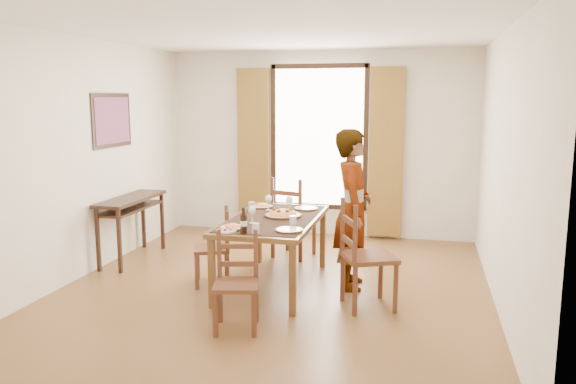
% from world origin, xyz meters
% --- Properties ---
extents(ground, '(5.00, 5.00, 0.00)m').
position_xyz_m(ground, '(0.00, 0.00, 0.00)').
color(ground, '#582C1B').
rests_on(ground, ground).
extents(room_shell, '(4.60, 5.10, 2.74)m').
position_xyz_m(room_shell, '(-0.00, 0.13, 1.54)').
color(room_shell, white).
rests_on(room_shell, ground).
extents(console_table, '(0.38, 1.20, 0.80)m').
position_xyz_m(console_table, '(-2.03, 0.60, 0.68)').
color(console_table, black).
rests_on(console_table, ground).
extents(dining_table, '(0.92, 1.70, 0.76)m').
position_xyz_m(dining_table, '(-0.04, 0.06, 0.69)').
color(dining_table, brown).
rests_on(dining_table, ground).
extents(chair_west, '(0.49, 0.49, 0.85)m').
position_xyz_m(chair_west, '(-0.68, -0.05, 0.39)').
color(chair_west, '#56321C').
rests_on(chair_west, ground).
extents(chair_north, '(0.56, 0.56, 1.04)m').
position_xyz_m(chair_north, '(-0.10, 1.20, 0.48)').
color(chair_north, '#56321C').
rests_on(chair_north, ground).
extents(chair_south, '(0.46, 0.46, 0.87)m').
position_xyz_m(chair_south, '(-0.05, -1.13, 0.40)').
color(chair_south, '#56321C').
rests_on(chair_south, ground).
extents(chair_east, '(0.62, 0.62, 1.06)m').
position_xyz_m(chair_east, '(0.99, -0.35, 0.49)').
color(chair_east, '#56321C').
rests_on(chair_east, ground).
extents(man, '(0.73, 0.57, 1.71)m').
position_xyz_m(man, '(0.79, 0.23, 0.85)').
color(man, '#919298').
rests_on(man, ground).
extents(plate_sw, '(0.27, 0.27, 0.05)m').
position_xyz_m(plate_sw, '(-0.30, -0.53, 0.78)').
color(plate_sw, silver).
rests_on(plate_sw, dining_table).
extents(plate_se, '(0.27, 0.27, 0.05)m').
position_xyz_m(plate_se, '(0.27, -0.49, 0.78)').
color(plate_se, silver).
rests_on(plate_se, dining_table).
extents(plate_nw, '(0.27, 0.27, 0.05)m').
position_xyz_m(plate_nw, '(-0.32, 0.57, 0.78)').
color(plate_nw, silver).
rests_on(plate_nw, dining_table).
extents(plate_ne, '(0.27, 0.27, 0.05)m').
position_xyz_m(plate_ne, '(0.21, 0.59, 0.78)').
color(plate_ne, silver).
rests_on(plate_ne, dining_table).
extents(pasta_platter, '(0.40, 0.40, 0.10)m').
position_xyz_m(pasta_platter, '(0.05, 0.13, 0.81)').
color(pasta_platter, red).
rests_on(pasta_platter, dining_table).
extents(caprese_plate, '(0.20, 0.20, 0.04)m').
position_xyz_m(caprese_plate, '(-0.31, -0.66, 0.78)').
color(caprese_plate, silver).
rests_on(caprese_plate, dining_table).
extents(wine_glass_a, '(0.08, 0.08, 0.18)m').
position_xyz_m(wine_glass_a, '(-0.18, -0.26, 0.85)').
color(wine_glass_a, white).
rests_on(wine_glass_a, dining_table).
extents(wine_glass_b, '(0.08, 0.08, 0.18)m').
position_xyz_m(wine_glass_b, '(0.05, 0.40, 0.85)').
color(wine_glass_b, white).
rests_on(wine_glass_b, dining_table).
extents(wine_glass_c, '(0.08, 0.08, 0.18)m').
position_xyz_m(wine_glass_c, '(-0.19, 0.41, 0.85)').
color(wine_glass_c, white).
rests_on(wine_glass_c, dining_table).
extents(tumbler_a, '(0.07, 0.07, 0.10)m').
position_xyz_m(tumbler_a, '(0.25, -0.26, 0.81)').
color(tumbler_a, silver).
rests_on(tumbler_a, dining_table).
extents(tumbler_b, '(0.07, 0.07, 0.10)m').
position_xyz_m(tumbler_b, '(-0.38, 0.37, 0.81)').
color(tumbler_b, silver).
rests_on(tumbler_b, dining_table).
extents(tumbler_c, '(0.07, 0.07, 0.10)m').
position_xyz_m(tumbler_c, '(-0.01, -0.67, 0.81)').
color(tumbler_c, silver).
rests_on(tumbler_c, dining_table).
extents(wine_bottle, '(0.07, 0.07, 0.25)m').
position_xyz_m(wine_bottle, '(-0.13, -0.69, 0.88)').
color(wine_bottle, black).
rests_on(wine_bottle, dining_table).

